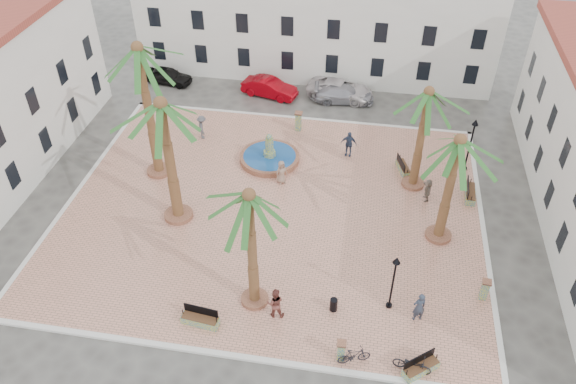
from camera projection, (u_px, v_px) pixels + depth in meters
name	position (u px, v px, depth m)	size (l,w,h in m)	color
ground	(273.00, 210.00, 35.63)	(120.00, 120.00, 0.00)	#56544F
plaza	(272.00, 209.00, 35.59)	(26.00, 22.00, 0.15)	tan
kerb_n	(299.00, 118.00, 43.98)	(26.30, 0.30, 0.16)	silver
kerb_s	(230.00, 355.00, 27.18)	(26.30, 0.30, 0.16)	silver
kerb_e	(483.00, 233.00, 33.89)	(0.30, 22.30, 0.16)	silver
kerb_w	(81.00, 187.00, 37.28)	(0.30, 22.30, 0.16)	silver
building_north	(316.00, 16.00, 47.89)	(30.40, 7.40, 9.50)	white
fountain	(270.00, 157.00, 39.36)	(4.19, 4.19, 2.16)	#995D43
palm_nw	(140.00, 62.00, 33.31)	(5.48, 5.48, 9.51)	#995D43
palm_sw	(163.00, 119.00, 30.44)	(5.77, 5.77, 8.45)	#995D43
palm_s	(250.00, 208.00, 25.67)	(4.75, 4.75, 7.58)	#995D43
palm_e	(457.00, 153.00, 29.68)	(5.06, 5.06, 7.27)	#995D43
palm_ne	(427.00, 103.00, 33.49)	(4.88, 4.88, 7.33)	#995D43
bench_s	(200.00, 320.00, 28.40)	(2.00, 0.81, 1.03)	gray
bench_se	(421.00, 368.00, 26.25)	(1.82, 1.61, 0.99)	gray
bench_e	(470.00, 193.00, 36.23)	(0.72, 2.01, 1.04)	gray
bench_ne	(403.00, 167.00, 38.43)	(1.07, 1.86, 0.94)	gray
lamppost_s	(394.00, 274.00, 27.87)	(0.40, 0.40, 3.65)	black
lamppost_e	(472.00, 136.00, 37.01)	(0.44, 0.44, 4.01)	black
bollard_se	(341.00, 351.00, 26.55)	(0.45, 0.45, 1.24)	gray
bollard_n	(298.00, 121.00, 42.09)	(0.55, 0.55, 1.52)	gray
bollard_e	(485.00, 289.00, 29.45)	(0.51, 0.51, 1.30)	gray
litter_bin	(334.00, 305.00, 29.02)	(0.40, 0.40, 0.77)	black
cyclist_a	(419.00, 307.00, 28.20)	(0.69, 0.45, 1.89)	#2B3445
bicycle_a	(412.00, 364.00, 26.16)	(0.63, 1.82, 0.95)	black
cyclist_b	(275.00, 303.00, 28.41)	(0.91, 0.71, 1.87)	brown
bicycle_b	(354.00, 356.00, 26.51)	(0.46, 1.63, 0.98)	black
pedestrian_fountain_a	(282.00, 172.00, 37.06)	(0.83, 0.54, 1.70)	#957664
pedestrian_fountain_b	(349.00, 144.00, 39.43)	(1.13, 0.47, 1.93)	#2C3A54
pedestrian_north	(202.00, 127.00, 41.18)	(1.19, 0.68, 1.84)	#4E4E53
pedestrian_east	(428.00, 190.00, 35.72)	(1.45, 0.46, 1.56)	#736457
car_black	(168.00, 76.00, 48.18)	(1.64, 4.08, 1.39)	black
car_red	(269.00, 88.00, 46.42)	(1.61, 4.63, 1.52)	#8E000A
car_silver	(344.00, 94.00, 45.73)	(1.97, 4.85, 1.41)	#A3A2AB
car_white	(340.00, 90.00, 46.17)	(2.49, 5.40, 1.50)	silver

